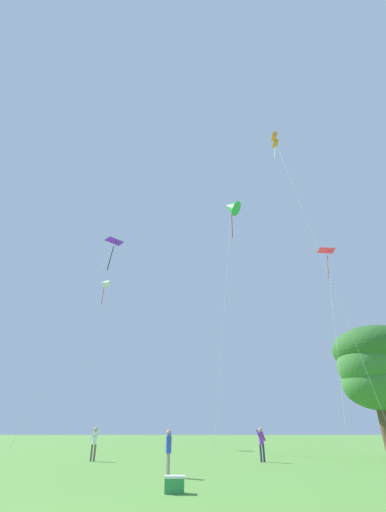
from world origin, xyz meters
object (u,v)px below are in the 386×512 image
person_foreground_watcher (94,441)px  tree_right_cluster (376,365)px  kite_purple_streamer (112,249)px  kite_orange_box (275,141)px  kite_green_small (231,207)px  kite_white_distant (105,284)px  person_in_blue_jacket (261,441)px  person_in_red_shirt (169,448)px  kite_red_high (327,259)px  picnic_cooler (175,484)px

person_foreground_watcher → tree_right_cluster: 19.23m
kite_purple_streamer → kite_orange_box: kite_orange_box is taller
kite_purple_streamer → kite_green_small: 17.43m
kite_orange_box → kite_white_distant: size_ratio=1.42×
kite_orange_box → kite_green_small: 8.94m
kite_purple_streamer → person_foreground_watcher: size_ratio=13.64×
person_in_blue_jacket → kite_orange_box: bearing=39.2°
person_foreground_watcher → kite_orange_box: bearing=12.7°
person_in_red_shirt → tree_right_cluster: 16.80m
kite_orange_box → person_foreground_watcher: kite_orange_box is taller
kite_red_high → person_in_red_shirt: kite_red_high is taller
kite_red_high → person_foreground_watcher: size_ratio=8.08×
kite_orange_box → person_in_blue_jacket: size_ratio=16.87×
person_in_red_shirt → tree_right_cluster: size_ratio=0.20×
kite_orange_box → tree_right_cluster: (3.81, -2.56, -23.67)m
kite_orange_box → person_in_red_shirt: bearing=-130.8°
kite_orange_box → kite_white_distant: (-21.76, 18.78, -8.68)m
person_foreground_watcher → tree_right_cluster: (18.66, 0.78, 4.59)m
kite_green_small → picnic_cooler: (-4.37, -17.17, -21.92)m
kite_purple_streamer → person_in_blue_jacket: (14.65, -15.54, -21.39)m
kite_red_high → person_in_red_shirt: size_ratio=8.88×
kite_orange_box → person_in_blue_jacket: (-4.72, -3.85, -28.26)m
tree_right_cluster → person_foreground_watcher: bearing=-177.6°
kite_orange_box → person_in_blue_jacket: bearing=-140.8°
person_in_blue_jacket → person_foreground_watcher: (-10.13, 0.52, 0.01)m
kite_white_distant → kite_green_small: bearing=-45.0°
kite_green_small → picnic_cooler: bearing=-104.3°
picnic_cooler → person_in_blue_jacket: bearing=68.2°
kite_red_high → tree_right_cluster: (2.37, 1.14, -7.62)m
kite_purple_streamer → kite_red_high: bearing=-36.5°
kite_red_high → picnic_cooler: size_ratio=24.54×
kite_orange_box → person_foreground_watcher: (-14.85, -3.34, -28.25)m
tree_right_cluster → kite_green_small: bearing=152.7°
kite_white_distant → person_in_red_shirt: (12.01, -30.09, -19.68)m
person_in_red_shirt → picnic_cooler: person_in_red_shirt is taller
kite_purple_streamer → kite_white_distant: 7.70m
kite_green_small → kite_orange_box: bearing=-21.6°
tree_right_cluster → kite_purple_streamer: bearing=148.4°
kite_purple_streamer → kite_orange_box: bearing=-31.1°
kite_white_distant → picnic_cooler: 41.60m
person_foreground_watcher → picnic_cooler: 13.16m
kite_white_distant → tree_right_cluster: size_ratio=2.58×
person_in_red_shirt → tree_right_cluster: tree_right_cluster is taller
kite_purple_streamer → person_foreground_watcher: (4.51, -15.03, -21.38)m
kite_purple_streamer → person_in_red_shirt: kite_purple_streamer is taller
person_in_red_shirt → tree_right_cluster: (13.56, 8.75, 4.68)m
kite_white_distant → person_foreground_watcher: (6.91, -22.12, -19.58)m
kite_white_distant → picnic_cooler: (12.48, -34.01, -20.45)m
kite_orange_box → kite_white_distant: bearing=139.2°
kite_orange_box → tree_right_cluster: bearing=-33.9°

